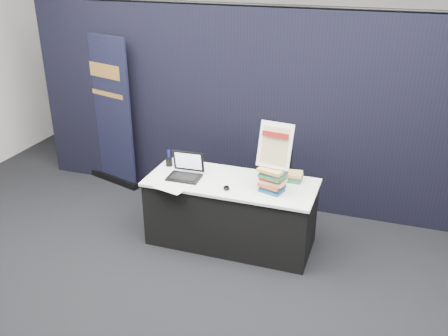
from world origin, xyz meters
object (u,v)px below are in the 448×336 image
laptop (186,171)px  book_stack_tall (273,180)px  book_stack_short (292,177)px  pullup_banner (110,120)px  display_table (231,212)px  stacking_chair (272,175)px  info_sign (275,146)px

laptop → book_stack_tall: 0.97m
book_stack_short → pullup_banner: pullup_banner is taller
display_table → stacking_chair: stacking_chair is taller
book_stack_short → info_sign: (-0.13, -0.28, 0.44)m
book_stack_tall → book_stack_short: bearing=66.5°
info_sign → stacking_chair: (-0.23, 0.92, -0.75)m
book_stack_tall → laptop: bearing=178.0°
book_stack_tall → book_stack_short: book_stack_tall is taller
display_table → stacking_chair: 0.90m
laptop → book_stack_short: size_ratio=1.62×
pullup_banner → stacking_chair: pullup_banner is taller
info_sign → display_table: bearing=-179.8°
book_stack_short → stacking_chair: 0.80m
display_table → laptop: 0.66m
display_table → book_stack_short: bearing=19.9°
book_stack_tall → pullup_banner: bearing=157.3°
book_stack_short → pullup_banner: (-2.62, 0.73, 0.10)m
stacking_chair → book_stack_short: bearing=-57.9°
display_table → book_stack_tall: (0.47, -0.09, 0.50)m
book_stack_short → info_sign: 0.54m
stacking_chair → laptop: bearing=-126.0°
laptop → stacking_chair: laptop is taller
laptop → book_stack_short: (1.10, 0.27, -0.02)m
display_table → pullup_banner: pullup_banner is taller
book_stack_short → book_stack_tall: bearing=-113.5°
display_table → book_stack_tall: 0.69m
display_table → book_stack_tall: bearing=-10.9°
book_stack_short → pullup_banner: size_ratio=0.11×
book_stack_tall → book_stack_short: size_ratio=1.25×
display_table → stacking_chair: size_ratio=2.09×
laptop → book_stack_short: laptop is taller
pullup_banner → stacking_chair: (2.26, -0.09, -0.41)m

